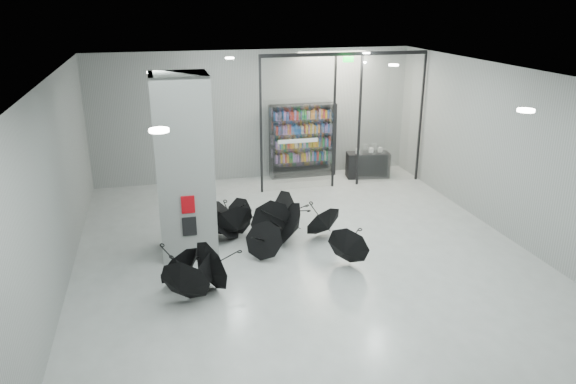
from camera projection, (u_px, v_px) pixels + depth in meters
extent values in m
plane|color=gray|center=(320.00, 278.00, 11.20)|extent=(14.00, 14.00, 0.00)
cube|color=slate|center=(324.00, 83.00, 9.86)|extent=(10.00, 14.00, 0.02)
cube|color=slate|center=(255.00, 116.00, 16.92)|extent=(10.00, 0.02, 4.00)
cube|color=slate|center=(45.00, 210.00, 9.39)|extent=(0.02, 14.00, 4.00)
cube|color=slate|center=(544.00, 168.00, 11.67)|extent=(0.02, 14.00, 4.00)
cube|color=slate|center=(184.00, 167.00, 11.79)|extent=(1.20, 1.20, 4.00)
cube|color=#A50A07|center=(188.00, 205.00, 11.44)|extent=(0.28, 0.04, 0.38)
cube|color=black|center=(190.00, 226.00, 11.61)|extent=(0.30, 0.03, 0.42)
cube|color=#0CE533|center=(348.00, 59.00, 15.31)|extent=(0.30, 0.06, 0.15)
cube|color=silver|center=(298.00, 124.00, 15.78)|extent=(2.20, 0.02, 3.95)
cube|color=silver|center=(391.00, 119.00, 16.44)|extent=(2.00, 0.02, 3.95)
cube|color=black|center=(261.00, 126.00, 15.53)|extent=(0.06, 0.06, 4.00)
cube|color=black|center=(334.00, 122.00, 16.03)|extent=(0.06, 0.06, 4.00)
cube|color=black|center=(360.00, 121.00, 16.22)|extent=(0.06, 0.06, 4.00)
cube|color=black|center=(421.00, 117.00, 16.67)|extent=(0.06, 0.06, 4.00)
cube|color=black|center=(346.00, 54.00, 15.45)|extent=(5.00, 0.08, 0.10)
cube|color=black|center=(368.00, 165.00, 17.45)|extent=(1.41, 0.73, 0.80)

